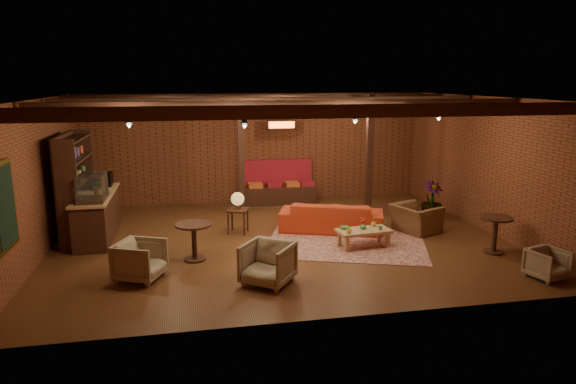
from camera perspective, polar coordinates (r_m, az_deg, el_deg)
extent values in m
plane|color=#3C1D0F|center=(11.76, -0.84, -5.37)|extent=(10.00, 10.00, 0.00)
cube|color=black|center=(11.20, -0.89, 10.40)|extent=(10.00, 8.00, 0.02)
cube|color=brown|center=(15.28, -3.56, 4.92)|extent=(10.00, 0.02, 3.20)
cube|color=brown|center=(7.57, 4.58, -2.94)|extent=(10.00, 0.02, 3.20)
cube|color=brown|center=(11.59, -25.98, 1.24)|extent=(0.02, 8.00, 3.20)
cube|color=brown|center=(13.21, 21.04, 2.91)|extent=(0.02, 8.00, 3.20)
cylinder|color=black|center=(12.80, -2.18, 9.09)|extent=(9.60, 0.12, 0.12)
cube|color=black|center=(13.83, -5.25, 4.09)|extent=(0.16, 0.16, 3.20)
cube|color=black|center=(14.02, 9.01, 4.10)|extent=(0.16, 0.16, 3.20)
imported|color=#337F33|center=(12.61, -20.08, 0.80)|extent=(0.35, 0.39, 0.30)
cube|color=black|center=(9.41, -29.00, -1.43)|extent=(0.08, 0.96, 1.46)
cube|color=#F15118|center=(14.41, -0.73, 7.48)|extent=(0.86, 0.06, 0.30)
cube|color=maroon|center=(11.68, 6.45, -5.56)|extent=(4.16, 3.66, 0.01)
imported|color=#B23118|center=(12.42, 4.84, -2.73)|extent=(2.63, 1.73, 0.72)
cube|color=#A27E4B|center=(11.31, 8.42, -4.29)|extent=(1.21, 0.69, 0.06)
cube|color=#A27E4B|center=(11.00, 6.57, -5.81)|extent=(0.07, 0.07, 0.34)
cube|color=#A27E4B|center=(11.40, 11.02, -5.29)|extent=(0.07, 0.07, 0.34)
cube|color=#A27E4B|center=(11.35, 5.74, -5.20)|extent=(0.07, 0.07, 0.34)
cube|color=#A27E4B|center=(11.75, 10.09, -4.72)|extent=(0.07, 0.07, 0.34)
imported|color=gold|center=(11.00, 6.78, -4.32)|extent=(0.13, 0.13, 0.09)
imported|color=#41833B|center=(11.31, 10.22, -3.97)|extent=(0.10, 0.10, 0.09)
imported|color=gold|center=(11.58, 9.49, -3.54)|extent=(0.13, 0.13, 0.09)
imported|color=#41833B|center=(11.30, 6.32, -3.95)|extent=(0.22, 0.22, 0.05)
imported|color=#41833B|center=(11.32, 8.33, -3.82)|extent=(0.12, 0.12, 0.11)
sphere|color=red|center=(11.28, 8.35, -3.12)|extent=(0.10, 0.10, 0.10)
cube|color=black|center=(12.22, -5.60, -2.00)|extent=(0.60, 0.60, 0.05)
cylinder|color=black|center=(12.30, -5.57, -3.32)|extent=(0.04, 0.04, 0.54)
cylinder|color=brown|center=(12.21, -5.60, -1.84)|extent=(0.16, 0.16, 0.02)
cylinder|color=brown|center=(12.19, -5.61, -1.49)|extent=(0.05, 0.05, 0.23)
sphere|color=#CB732F|center=(12.16, -5.63, -0.76)|extent=(0.32, 0.32, 0.32)
cylinder|color=black|center=(10.47, -10.45, -3.59)|extent=(0.74, 0.74, 0.04)
cylinder|color=black|center=(10.57, -10.38, -5.51)|extent=(0.10, 0.10, 0.72)
cylinder|color=black|center=(10.69, -10.30, -7.33)|extent=(0.44, 0.44, 0.04)
imported|color=#BCAB91|center=(9.81, -16.13, -7.11)|extent=(0.98, 1.00, 0.80)
imported|color=#BCAB91|center=(9.24, -2.27, -7.71)|extent=(1.11, 1.10, 0.84)
imported|color=brown|center=(12.64, 14.03, -2.39)|extent=(0.99, 1.19, 0.89)
cube|color=black|center=(13.60, 13.47, -1.24)|extent=(0.56, 0.56, 0.04)
cylinder|color=black|center=(13.65, 13.42, -2.22)|extent=(0.04, 0.04, 0.44)
imported|color=black|center=(13.59, 13.48, -1.12)|extent=(0.23, 0.26, 0.02)
cylinder|color=black|center=(11.56, 22.13, -2.68)|extent=(0.67, 0.67, 0.04)
cylinder|color=black|center=(11.66, 21.98, -4.48)|extent=(0.11, 0.11, 0.74)
cylinder|color=black|center=(11.76, 21.84, -6.19)|extent=(0.40, 0.40, 0.04)
imported|color=#BCAB91|center=(10.62, 26.88, -7.00)|extent=(0.73, 0.70, 0.62)
imported|color=#4C7F4C|center=(13.73, 15.91, 3.15)|extent=(1.95, 1.95, 2.99)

